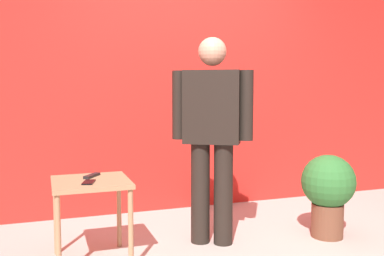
% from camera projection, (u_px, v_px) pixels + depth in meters
% --- Properties ---
extents(back_wall_red, '(5.37, 0.12, 3.31)m').
position_uv_depth(back_wall_red, '(187.00, 48.00, 4.36)').
color(back_wall_red, red).
rests_on(back_wall_red, ground_plane).
extents(standing_person, '(0.60, 0.41, 1.62)m').
position_uv_depth(standing_person, '(212.00, 130.00, 3.32)').
color(standing_person, black).
rests_on(standing_person, ground_plane).
extents(side_table, '(0.53, 0.53, 0.59)m').
position_uv_depth(side_table, '(91.00, 193.00, 2.98)').
color(side_table, tan).
rests_on(side_table, ground_plane).
extents(cell_phone, '(0.11, 0.16, 0.01)m').
position_uv_depth(cell_phone, '(89.00, 182.00, 2.88)').
color(cell_phone, black).
rests_on(cell_phone, side_table).
extents(tv_remote, '(0.14, 0.16, 0.02)m').
position_uv_depth(tv_remote, '(92.00, 176.00, 3.08)').
color(tv_remote, black).
rests_on(tv_remote, side_table).
extents(potted_plant, '(0.44, 0.44, 0.69)m').
position_uv_depth(potted_plant, '(328.00, 188.00, 3.50)').
color(potted_plant, brown).
rests_on(potted_plant, ground_plane).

